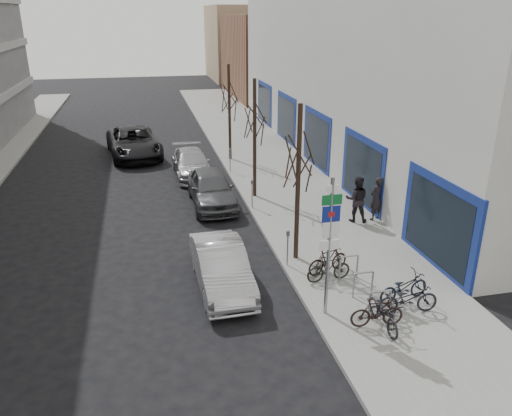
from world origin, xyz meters
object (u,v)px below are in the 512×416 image
meter_front (288,245)px  pedestrian_near (376,199)px  bike_far_curb (408,296)px  lane_car (134,142)px  tree_near (299,147)px  tree_mid (255,111)px  bike_mid_curb (404,285)px  bike_rack (363,281)px  highway_sign_pole (329,239)px  bike_far_inner (328,260)px  meter_back (230,158)px  bike_near_right (377,312)px  meter_mid (252,191)px  pedestrian_far (357,199)px  parked_car_mid (212,188)px  tree_far (229,90)px  bike_near_left (384,311)px  parked_car_back (192,163)px  parked_car_front (221,267)px  bike_mid_inner (329,268)px

meter_front → pedestrian_near: size_ratio=0.69×
bike_far_curb → lane_car: size_ratio=0.29×
tree_near → tree_mid: same height
bike_mid_curb → bike_rack: bearing=55.3°
highway_sign_pole → bike_rack: 2.36m
tree_near → bike_far_inner: (0.69, -1.28, -3.48)m
meter_front → lane_car: lane_car is taller
tree_mid → lane_car: 10.92m
highway_sign_pole → meter_back: (-0.25, 14.01, -1.54)m
highway_sign_pole → bike_near_right: size_ratio=2.82×
meter_mid → bike_mid_curb: bearing=-72.0°
bike_mid_curb → lane_car: lane_car is taller
highway_sign_pole → meter_front: highway_sign_pole is taller
lane_car → pedestrian_near: (9.68, -12.80, 0.22)m
tree_mid → meter_mid: (-0.45, -1.50, -3.19)m
meter_back → bike_far_inner: (1.14, -11.78, -0.29)m
pedestrian_near → pedestrian_far: pedestrian_far is taller
parked_car_mid → pedestrian_far: (5.42, -3.55, 0.32)m
tree_near → tree_far: bearing=90.0°
pedestrian_far → tree_far: bearing=-52.3°
bike_near_left → lane_car: lane_car is taller
bike_near_left → bike_near_right: 0.18m
highway_sign_pole → tree_near: bearing=86.7°
lane_car → meter_mid: bearing=-71.5°
tree_near → pedestrian_near: size_ratio=2.98×
meter_front → pedestrian_far: bearing=39.1°
meter_mid → highway_sign_pole: bearing=-88.3°
bike_rack → pedestrian_far: pedestrian_far is taller
meter_back → bike_near_right: bearing=-84.8°
highway_sign_pole → meter_mid: highway_sign_pole is taller
meter_mid → bike_near_left: size_ratio=0.77×
bike_far_curb → parked_car_back: bearing=20.6°
tree_mid → bike_near_right: 11.51m
pedestrian_near → bike_mid_curb: bearing=49.6°
bike_near_right → lane_car: bearing=23.9°
meter_front → bike_near_left: meter_front is taller
bike_near_left → parked_car_back: size_ratio=0.36×
bike_far_curb → pedestrian_far: pedestrian_far is taller
bike_near_right → parked_car_back: bearing=18.7°
bike_mid_curb → pedestrian_far: bearing=-21.0°
tree_near → parked_car_front: (-2.80, -1.16, -3.40)m
highway_sign_pole → bike_near_right: bearing=-39.2°
bike_near_left → parked_car_back: 15.61m
tree_near → bike_near_right: (0.92, -4.43, -3.50)m
bike_mid_inner → pedestrian_near: 5.72m
pedestrian_far → tree_mid: bearing=-29.6°
parked_car_front → pedestrian_far: 7.22m
bike_near_left → pedestrian_far: size_ratio=0.86×
bike_near_right → bike_mid_inner: (-0.39, 2.63, 0.00)m
tree_far → pedestrian_near: size_ratio=2.98×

